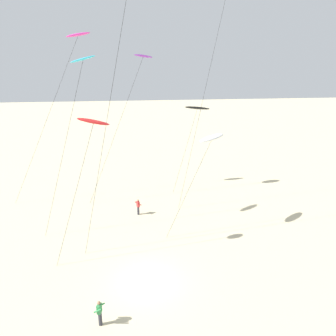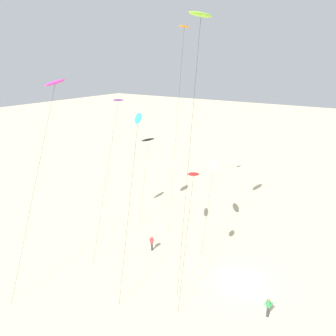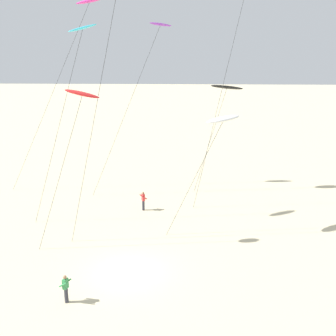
{
  "view_description": "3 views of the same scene",
  "coord_description": "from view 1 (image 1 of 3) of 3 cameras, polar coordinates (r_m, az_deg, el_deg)",
  "views": [
    {
      "loc": [
        -1.24,
        -17.28,
        14.07
      ],
      "look_at": [
        3.02,
        10.14,
        4.9
      ],
      "focal_mm": 31.77,
      "sensor_mm": 36.0,
      "label": 1
    },
    {
      "loc": [
        -26.51,
        -9.48,
        19.63
      ],
      "look_at": [
        -0.07,
        8.17,
        9.61
      ],
      "focal_mm": 37.39,
      "sensor_mm": 36.0,
      "label": 2
    },
    {
      "loc": [
        3.34,
        -23.19,
        13.73
      ],
      "look_at": [
        2.18,
        8.05,
        4.48
      ],
      "focal_mm": 44.62,
      "sensor_mm": 36.0,
      "label": 3
    }
  ],
  "objects": [
    {
      "name": "kite_black",
      "position": [
        34.69,
        5.64,
        11.33
      ],
      "size": [
        4.48,
        1.41,
        10.34
      ],
      "color": "black",
      "rests_on": "ground"
    },
    {
      "name": "kite_flyer_nearest",
      "position": [
        30.56,
        -5.74,
        -7.36
      ],
      "size": [
        0.69,
        0.7,
        1.67
      ],
      "color": "#33333D",
      "rests_on": "ground"
    },
    {
      "name": "kite_red",
      "position": [
        21.27,
        -14.18,
        8.36
      ],
      "size": [
        4.62,
        1.32,
        11.13
      ],
      "color": "red",
      "rests_on": "ground"
    },
    {
      "name": "kite_purple",
      "position": [
        32.59,
        -5.18,
        19.6
      ],
      "size": [
        7.42,
        1.81,
        15.71
      ],
      "color": "purple",
      "rests_on": "ground"
    },
    {
      "name": "ground_plane",
      "position": [
        22.32,
        -3.93,
        -20.85
      ],
      "size": [
        260.0,
        260.0,
        0.0
      ],
      "primitive_type": "plane",
      "color": "beige"
    },
    {
      "name": "kite_white",
      "position": [
        25.39,
        8.39,
        5.68
      ],
      "size": [
        5.47,
        2.27,
        8.97
      ],
      "color": "white",
      "rests_on": "ground"
    },
    {
      "name": "kite_cyan",
      "position": [
        25.9,
        -16.12,
        18.86
      ],
      "size": [
        5.56,
        1.88,
        15.32
      ],
      "color": "#33BFE0",
      "rests_on": "ground"
    },
    {
      "name": "kite_magenta",
      "position": [
        34.6,
        -17.03,
        22.91
      ],
      "size": [
        9.39,
        2.26,
        17.89
      ],
      "color": "#D8339E",
      "rests_on": "ground"
    },
    {
      "name": "kite_flyer_middle",
      "position": [
        19.29,
        -12.98,
        -25.39
      ],
      "size": [
        0.65,
        0.67,
        1.67
      ],
      "color": "#33333D",
      "rests_on": "ground"
    }
  ]
}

